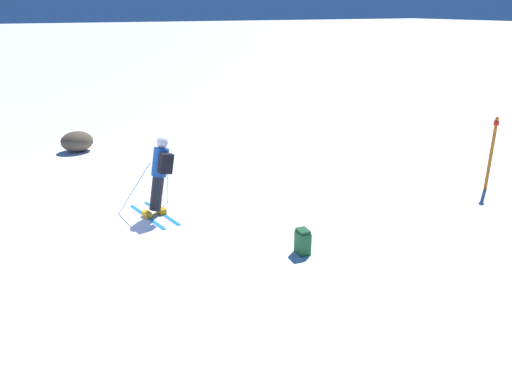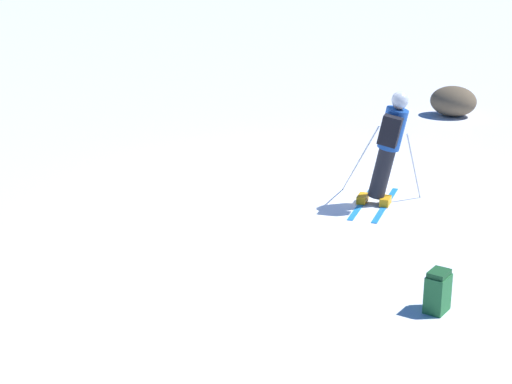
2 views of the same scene
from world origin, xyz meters
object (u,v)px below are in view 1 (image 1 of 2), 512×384
spare_backpack (303,242)px  exposed_boulder_1 (77,141)px  trail_marker (492,151)px  skier (160,172)px

spare_backpack → exposed_boulder_1: exposed_boulder_1 is taller
trail_marker → spare_backpack: bearing=8.4°
skier → exposed_boulder_1: bearing=-91.9°
skier → exposed_boulder_1: skier is taller
exposed_boulder_1 → spare_backpack: bearing=106.3°
skier → spare_backpack: size_ratio=3.66×
skier → trail_marker: (-7.98, 2.22, 0.04)m
exposed_boulder_1 → trail_marker: 12.41m
spare_backpack → exposed_boulder_1: size_ratio=0.49×
skier → exposed_boulder_1: 6.48m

